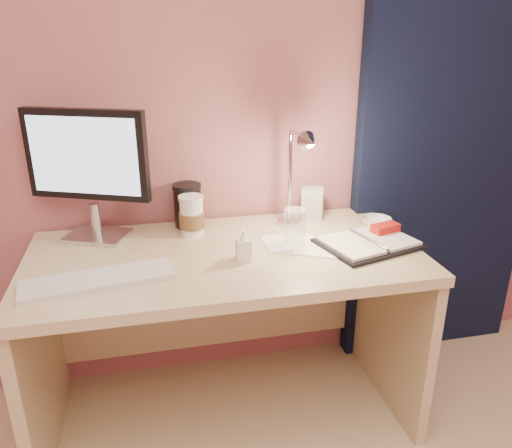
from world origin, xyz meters
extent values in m
plane|color=#A45F65|center=(0.00, 1.75, 1.25)|extent=(3.50, 0.00, 3.50)
cube|color=black|center=(1.05, 1.69, 1.10)|extent=(0.85, 0.08, 2.20)
cube|color=tan|center=(0.00, 1.38, 0.71)|extent=(1.40, 0.70, 0.04)
cube|color=tan|center=(-0.68, 1.38, 0.34)|extent=(0.04, 0.66, 0.69)
cube|color=tan|center=(0.68, 1.38, 0.34)|extent=(0.04, 0.66, 0.69)
cube|color=tan|center=(0.00, 1.71, 0.40)|extent=(1.32, 0.03, 0.55)
cube|color=silver|center=(-0.46, 1.62, 0.74)|extent=(0.27, 0.24, 0.02)
cylinder|color=silver|center=(-0.46, 1.62, 0.81)|extent=(0.04, 0.04, 0.12)
cube|color=black|center=(-0.46, 1.62, 1.06)|extent=(0.44, 0.21, 0.33)
cube|color=#BBDBFF|center=(-0.44, 1.59, 1.06)|extent=(0.38, 0.16, 0.28)
cube|color=silver|center=(-0.43, 1.24, 0.74)|extent=(0.48, 0.21, 0.02)
cube|color=black|center=(0.53, 1.33, 0.74)|extent=(0.40, 0.34, 0.01)
cube|color=silver|center=(0.45, 1.30, 0.75)|extent=(0.20, 0.26, 0.01)
cube|color=silver|center=(0.61, 1.35, 0.75)|extent=(0.20, 0.26, 0.01)
cube|color=red|center=(0.62, 1.38, 0.77)|extent=(0.12, 0.08, 0.03)
cube|color=silver|center=(0.23, 1.42, 0.73)|extent=(0.16, 0.16, 0.00)
cube|color=silver|center=(0.34, 1.34, 0.73)|extent=(0.21, 0.21, 0.00)
cube|color=silver|center=(0.28, 1.43, 0.73)|extent=(0.21, 0.21, 0.00)
cylinder|color=white|center=(-0.10, 1.57, 0.80)|extent=(0.09, 0.09, 0.14)
cylinder|color=brown|center=(-0.10, 1.57, 0.79)|extent=(0.10, 0.10, 0.06)
cylinder|color=white|center=(-0.10, 1.57, 0.88)|extent=(0.10, 0.10, 0.01)
cylinder|color=white|center=(0.26, 1.38, 0.80)|extent=(0.08, 0.08, 0.14)
imported|color=silver|center=(0.64, 1.49, 0.75)|extent=(0.16, 0.16, 0.04)
imported|color=white|center=(0.05, 1.31, 0.79)|extent=(0.05, 0.05, 0.11)
cylinder|color=black|center=(-0.10, 1.67, 0.81)|extent=(0.11, 0.11, 0.16)
cube|color=#B3B3AE|center=(0.42, 1.64, 0.80)|extent=(0.11, 0.10, 0.13)
cylinder|color=silver|center=(0.30, 1.60, 0.74)|extent=(0.10, 0.10, 0.02)
cylinder|color=silver|center=(0.30, 1.60, 0.93)|extent=(0.01, 0.01, 0.36)
cone|color=silver|center=(0.28, 1.43, 1.10)|extent=(0.08, 0.07, 0.07)
camera|label=1|loc=(-0.25, -0.24, 1.48)|focal=35.00mm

